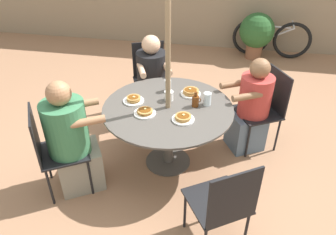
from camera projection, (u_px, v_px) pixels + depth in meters
ground_plane at (168, 161)px, 3.67m from camera, size 12.00×12.00×0.00m
patio_table at (168, 117)px, 3.34m from camera, size 1.31×1.31×0.72m
umbrella_pole at (168, 75)px, 3.07m from camera, size 0.05×0.05×2.15m
patio_chair_north at (266, 105)px, 3.66m from camera, size 0.59×0.59×0.93m
diner_north at (251, 109)px, 3.63m from camera, size 0.59×0.53×1.10m
patio_chair_east at (150, 74)px, 4.31m from camera, size 0.57×0.57×0.93m
diner_east at (152, 82)px, 4.17m from camera, size 0.53×0.61×1.11m
patio_chair_south at (52, 147)px, 3.04m from camera, size 0.60×0.60×0.93m
diner_south at (72, 143)px, 3.09m from camera, size 0.61×0.58×1.18m
patio_chair_west at (224, 203)px, 2.49m from camera, size 0.61×0.61×0.93m
pancake_plate_a at (145, 112)px, 3.15m from camera, size 0.21×0.21×0.06m
pancake_plate_b at (191, 92)px, 3.46m from camera, size 0.21×0.21×0.07m
pancake_plate_c at (134, 100)px, 3.35m from camera, size 0.21×0.21×0.06m
pancake_plate_d at (183, 118)px, 3.07m from camera, size 0.21×0.21×0.06m
syrup_bottle at (196, 101)px, 3.25m from camera, size 0.09×0.07×0.16m
coffee_cup at (169, 96)px, 3.35m from camera, size 0.09×0.09×0.10m
drinking_glass_a at (207, 99)px, 3.27m from camera, size 0.08×0.08×0.13m
drinking_glass_b at (168, 86)px, 3.51m from camera, size 0.07×0.07×0.13m
bicycle at (271, 38)px, 5.93m from camera, size 1.39×0.44×0.68m
potted_shrub at (257, 32)px, 5.79m from camera, size 0.61×0.61×0.82m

